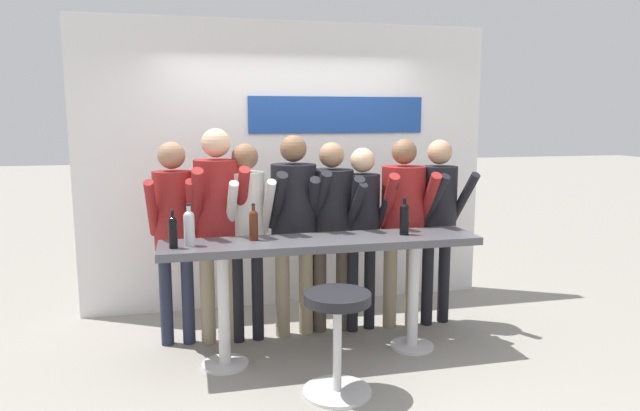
{
  "coord_description": "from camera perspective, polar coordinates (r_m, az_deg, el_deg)",
  "views": [
    {
      "loc": [
        -1.01,
        -4.21,
        1.9
      ],
      "look_at": [
        0.0,
        0.07,
        1.21
      ],
      "focal_mm": 32.0,
      "sensor_mm": 36.0,
      "label": 1
    }
  ],
  "objects": [
    {
      "name": "person_far_left",
      "position": [
        4.79,
        -14.41,
        -1.4
      ],
      "size": [
        0.4,
        0.52,
        1.7
      ],
      "rotation": [
        0.0,
        0.0,
        -0.04
      ],
      "color": "#23283D",
      "rests_on": "ground_plane"
    },
    {
      "name": "tasting_table",
      "position": [
        4.46,
        0.22,
        -5.35
      ],
      "size": [
        2.48,
        0.5,
        0.96
      ],
      "color": "#4C4C51",
      "rests_on": "ground_plane"
    },
    {
      "name": "ground_plane",
      "position": [
        4.72,
        0.22,
        -14.8
      ],
      "size": [
        40.0,
        40.0,
        0.0
      ],
      "primitive_type": "plane",
      "color": "gray"
    },
    {
      "name": "person_far_right",
      "position": [
        5.11,
        8.31,
        -0.75
      ],
      "size": [
        0.48,
        0.57,
        1.71
      ],
      "rotation": [
        0.0,
        0.0,
        -0.05
      ],
      "color": "gray",
      "rests_on": "ground_plane"
    },
    {
      "name": "wine_bottle_3",
      "position": [
        4.38,
        -6.65,
        -1.81
      ],
      "size": [
        0.07,
        0.07,
        0.28
      ],
      "color": "#4C1E0F",
      "rests_on": "tasting_table"
    },
    {
      "name": "wine_bottle_0",
      "position": [
        4.22,
        -14.49,
        -2.46
      ],
      "size": [
        0.06,
        0.06,
        0.28
      ],
      "color": "black",
      "rests_on": "tasting_table"
    },
    {
      "name": "person_center_left",
      "position": [
        4.76,
        -7.37,
        -1.36
      ],
      "size": [
        0.4,
        0.53,
        1.68
      ],
      "rotation": [
        0.0,
        0.0,
        0.09
      ],
      "color": "black",
      "rests_on": "ground_plane"
    },
    {
      "name": "person_center_right",
      "position": [
        4.96,
        1.16,
        -1.11
      ],
      "size": [
        0.49,
        0.58,
        1.68
      ],
      "rotation": [
        0.0,
        0.0,
        -0.09
      ],
      "color": "#473D33",
      "rests_on": "ground_plane"
    },
    {
      "name": "person_center",
      "position": [
        4.86,
        -2.61,
        -0.83
      ],
      "size": [
        0.5,
        0.59,
        1.75
      ],
      "rotation": [
        0.0,
        0.0,
        0.1
      ],
      "color": "gray",
      "rests_on": "ground_plane"
    },
    {
      "name": "back_wall",
      "position": [
        5.73,
        -3.03,
        4.02
      ],
      "size": [
        4.08,
        0.12,
        2.81
      ],
      "color": "white",
      "rests_on": "ground_plane"
    },
    {
      "name": "person_left",
      "position": [
        4.75,
        -10.17,
        -0.67
      ],
      "size": [
        0.47,
        0.58,
        1.8
      ],
      "rotation": [
        0.0,
        0.0,
        0.06
      ],
      "color": "gray",
      "rests_on": "ground_plane"
    },
    {
      "name": "person_rightmost",
      "position": [
        5.25,
        11.77,
        -0.49
      ],
      "size": [
        0.46,
        0.57,
        1.7
      ],
      "rotation": [
        0.0,
        0.0,
        0.19
      ],
      "color": "black",
      "rests_on": "ground_plane"
    },
    {
      "name": "wine_bottle_2",
      "position": [
        4.26,
        -12.95,
        -2.05
      ],
      "size": [
        0.08,
        0.08,
        0.31
      ],
      "color": "#B7BCC1",
      "rests_on": "tasting_table"
    },
    {
      "name": "wine_bottle_1",
      "position": [
        4.6,
        8.43,
        -1.19
      ],
      "size": [
        0.07,
        0.07,
        0.31
      ],
      "color": "black",
      "rests_on": "tasting_table"
    },
    {
      "name": "person_right",
      "position": [
        4.99,
        4.27,
        -1.23
      ],
      "size": [
        0.42,
        0.54,
        1.63
      ],
      "rotation": [
        0.0,
        0.0,
        0.18
      ],
      "color": "black",
      "rests_on": "ground_plane"
    },
    {
      "name": "bar_stool",
      "position": [
        3.97,
        1.75,
        -11.98
      ],
      "size": [
        0.48,
        0.48,
        0.72
      ],
      "color": "silver",
      "rests_on": "ground_plane"
    }
  ]
}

